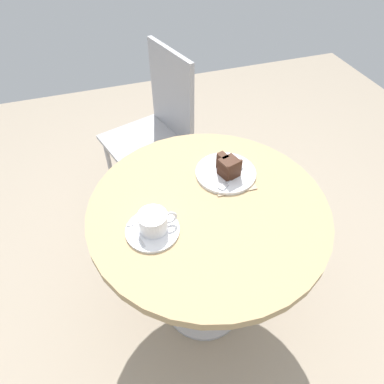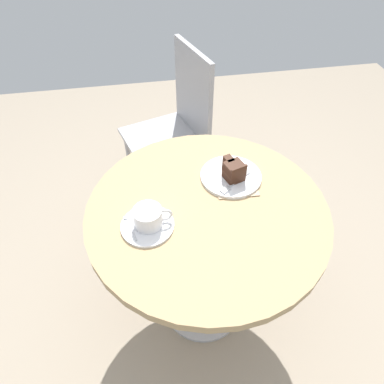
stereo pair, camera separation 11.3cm
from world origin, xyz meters
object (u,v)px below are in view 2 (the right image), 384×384
(coffee_cup, at_px, (149,217))
(cake_plate, at_px, (231,176))
(napkin, at_px, (235,181))
(cafe_chair, at_px, (178,121))
(cake_slice, at_px, (233,170))
(saucer, at_px, (147,226))
(teaspoon, at_px, (129,224))
(fork, at_px, (233,185))

(coffee_cup, distance_m, cake_plate, 0.35)
(napkin, bearing_deg, cake_plate, 113.44)
(cafe_chair, bearing_deg, cake_slice, -7.30)
(saucer, relative_size, teaspoon, 1.57)
(teaspoon, bearing_deg, coffee_cup, -112.03)
(saucer, distance_m, fork, 0.33)
(fork, distance_m, napkin, 0.04)
(coffee_cup, bearing_deg, teaspoon, 172.65)
(cake_slice, height_order, cafe_chair, cafe_chair)
(saucer, height_order, cafe_chair, cafe_chair)
(saucer, relative_size, cake_slice, 1.72)
(cake_plate, bearing_deg, cake_slice, -80.17)
(saucer, bearing_deg, cafe_chair, 75.55)
(saucer, xyz_separation_m, coffee_cup, (0.01, 0.00, 0.04))
(saucer, relative_size, napkin, 0.90)
(cake_plate, height_order, fork, fork)
(saucer, xyz_separation_m, cafe_chair, (0.21, 0.80, -0.17))
(teaspoon, xyz_separation_m, cake_plate, (0.37, 0.16, -0.01))
(fork, bearing_deg, cafe_chair, -116.09)
(saucer, relative_size, cake_plate, 0.77)
(cake_plate, bearing_deg, teaspoon, -156.14)
(fork, bearing_deg, teaspoon, -17.18)
(teaspoon, bearing_deg, cake_plate, -80.82)
(cake_plate, bearing_deg, napkin, -66.56)
(teaspoon, xyz_separation_m, napkin, (0.38, 0.14, -0.01))
(coffee_cup, distance_m, fork, 0.32)
(cake_slice, height_order, fork, cake_slice)
(coffee_cup, distance_m, cafe_chair, 0.85)
(teaspoon, height_order, cafe_chair, cafe_chair)
(saucer, distance_m, cake_slice, 0.36)
(coffee_cup, height_order, cafe_chair, cafe_chair)
(napkin, xyz_separation_m, cafe_chair, (-0.12, 0.65, -0.17))
(cake_slice, bearing_deg, coffee_cup, -152.87)
(cafe_chair, bearing_deg, saucer, -31.43)
(fork, xyz_separation_m, cafe_chair, (-0.10, 0.68, -0.18))
(teaspoon, xyz_separation_m, cake_slice, (0.37, 0.15, 0.03))
(cake_slice, distance_m, cafe_chair, 0.69)
(saucer, xyz_separation_m, teaspoon, (-0.06, 0.01, 0.01))
(saucer, bearing_deg, coffee_cup, 21.75)
(napkin, bearing_deg, teaspoon, -159.53)
(teaspoon, bearing_deg, napkin, -84.21)
(coffee_cup, bearing_deg, cafe_chair, 75.99)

